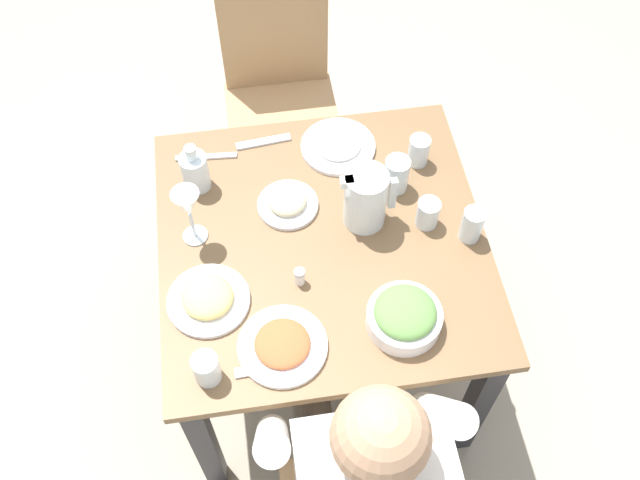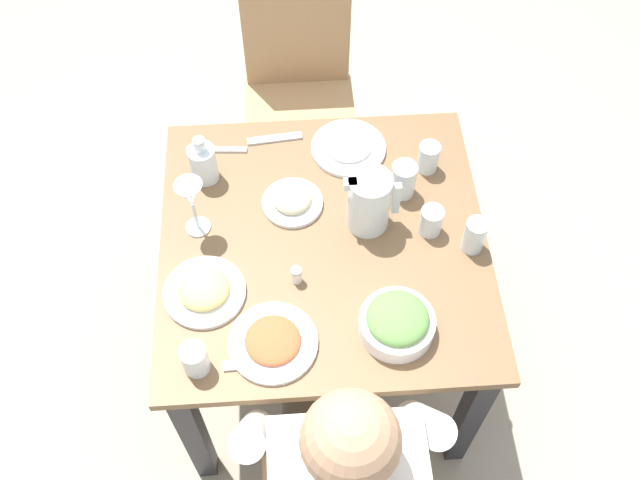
{
  "view_description": "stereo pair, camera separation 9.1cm",
  "coord_description": "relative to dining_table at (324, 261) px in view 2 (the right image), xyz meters",
  "views": [
    {
      "loc": [
        -0.17,
        -1.09,
        2.36
      ],
      "look_at": [
        -0.01,
        -0.04,
        0.76
      ],
      "focal_mm": 39.91,
      "sensor_mm": 36.0,
      "label": 1
    },
    {
      "loc": [
        -0.08,
        -1.1,
        2.36
      ],
      "look_at": [
        -0.01,
        -0.04,
        0.76
      ],
      "focal_mm": 39.91,
      "sensor_mm": 36.0,
      "label": 2
    }
  ],
  "objects": [
    {
      "name": "water_glass_far_left",
      "position": [
        0.24,
        0.15,
        0.17
      ],
      "size": [
        0.07,
        0.07,
        0.11
      ],
      "primitive_type": "cylinder",
      "color": "silver",
      "rests_on": "dining_table"
    },
    {
      "name": "water_glass_near_right",
      "position": [
        0.41,
        -0.05,
        0.17
      ],
      "size": [
        0.06,
        0.06,
        0.11
      ],
      "primitive_type": "cylinder",
      "color": "silver",
      "rests_on": "dining_table"
    },
    {
      "name": "plate_fries",
      "position": [
        -0.33,
        -0.15,
        0.13
      ],
      "size": [
        0.22,
        0.22,
        0.05
      ],
      "color": "white",
      "rests_on": "dining_table"
    },
    {
      "name": "chair_far",
      "position": [
        -0.03,
        0.8,
        -0.09
      ],
      "size": [
        0.4,
        0.4,
        0.88
      ],
      "color": "tan",
      "rests_on": "ground_plane"
    },
    {
      "name": "salad_bowl",
      "position": [
        0.17,
        -0.29,
        0.15
      ],
      "size": [
        0.19,
        0.19,
        0.09
      ],
      "color": "white",
      "rests_on": "dining_table"
    },
    {
      "name": "water_glass_by_pitcher",
      "position": [
        0.3,
        0.01,
        0.16
      ],
      "size": [
        0.06,
        0.06,
        0.09
      ],
      "primitive_type": "cylinder",
      "color": "silver",
      "rests_on": "dining_table"
    },
    {
      "name": "water_glass_near_left",
      "position": [
        0.33,
        0.24,
        0.16
      ],
      "size": [
        0.06,
        0.06,
        0.1
      ],
      "primitive_type": "cylinder",
      "color": "silver",
      "rests_on": "dining_table"
    },
    {
      "name": "salt_shaker",
      "position": [
        -0.08,
        -0.13,
        0.14
      ],
      "size": [
        0.03,
        0.03,
        0.05
      ],
      "color": "white",
      "rests_on": "dining_table"
    },
    {
      "name": "oil_carafe",
      "position": [
        -0.33,
        0.25,
        0.17
      ],
      "size": [
        0.08,
        0.08,
        0.16
      ],
      "color": "silver",
      "rests_on": "dining_table"
    },
    {
      "name": "dining_table",
      "position": [
        0.0,
        0.0,
        0.0
      ],
      "size": [
        0.91,
        0.91,
        0.7
      ],
      "color": "brown",
      "rests_on": "ground_plane"
    },
    {
      "name": "wine_glass",
      "position": [
        -0.35,
        0.06,
        0.25
      ],
      "size": [
        0.08,
        0.08,
        0.2
      ],
      "color": "silver",
      "rests_on": "dining_table"
    },
    {
      "name": "plate_beans",
      "position": [
        -0.08,
        0.13,
        0.13
      ],
      "size": [
        0.18,
        0.18,
        0.05
      ],
      "color": "white",
      "rests_on": "dining_table"
    },
    {
      "name": "water_glass_center",
      "position": [
        -0.34,
        -0.36,
        0.16
      ],
      "size": [
        0.07,
        0.07,
        0.09
      ],
      "primitive_type": "cylinder",
      "color": "silver",
      "rests_on": "dining_table"
    },
    {
      "name": "water_pitcher",
      "position": [
        0.13,
        0.05,
        0.21
      ],
      "size": [
        0.16,
        0.12,
        0.19
      ],
      "color": "silver",
      "rests_on": "dining_table"
    },
    {
      "name": "diner_near",
      "position": [
        -0.0,
        -0.6,
        0.05
      ],
      "size": [
        0.48,
        0.53,
        1.17
      ],
      "color": "silver",
      "rests_on": "ground_plane"
    },
    {
      "name": "plate_yoghurt",
      "position": [
        0.1,
        0.33,
        0.13
      ],
      "size": [
        0.23,
        0.23,
        0.04
      ],
      "color": "white",
      "rests_on": "dining_table"
    },
    {
      "name": "plate_rice_curry",
      "position": [
        -0.15,
        -0.31,
        0.13
      ],
      "size": [
        0.23,
        0.23,
        0.04
      ],
      "color": "white",
      "rests_on": "dining_table"
    },
    {
      "name": "fork_far",
      "position": [
        -0.13,
        0.38,
        0.12
      ],
      "size": [
        0.17,
        0.04,
        0.01
      ],
      "primitive_type": "cube",
      "rotation": [
        0.0,
        0.0,
        0.1
      ],
      "color": "silver",
      "rests_on": "dining_table"
    },
    {
      "name": "ground_plane",
      "position": [
        0.0,
        0.0,
        -0.59
      ],
      "size": [
        8.0,
        8.0,
        0.0
      ],
      "primitive_type": "plane",
      "color": "#9E937F"
    },
    {
      "name": "knife_near",
      "position": [
        -0.3,
        0.35,
        0.12
      ],
      "size": [
        0.19,
        0.03,
        0.01
      ],
      "primitive_type": "cube",
      "rotation": [
        0.0,
        0.0,
        -0.07
      ],
      "color": "silver",
      "rests_on": "dining_table"
    },
    {
      "name": "fork_near",
      "position": [
        -0.19,
        -0.36,
        0.12
      ],
      "size": [
        0.17,
        0.03,
        0.01
      ],
      "primitive_type": "cube",
      "rotation": [
        0.0,
        0.0,
        0.04
      ],
      "color": "silver",
      "rests_on": "dining_table"
    }
  ]
}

